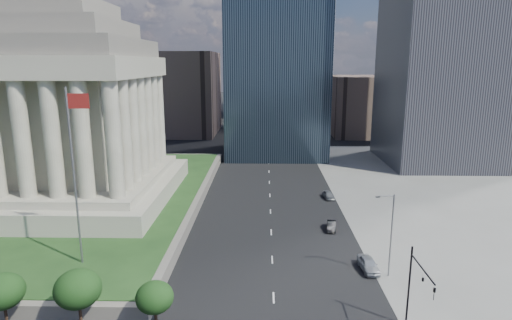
{
  "coord_description": "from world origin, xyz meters",
  "views": [
    {
      "loc": [
        -1.02,
        -21.0,
        24.32
      ],
      "look_at": [
        -1.93,
        22.87,
        14.35
      ],
      "focal_mm": 30.0,
      "sensor_mm": 36.0,
      "label": 1
    }
  ],
  "objects_px": {
    "war_memorial": "(60,82)",
    "parked_sedan_far": "(328,195)",
    "traffic_signal_ne": "(417,284)",
    "flagpole": "(75,168)",
    "parked_sedan_mid": "(331,226)",
    "street_lamp_north": "(390,231)",
    "parked_sedan_near": "(368,264)"
  },
  "relations": [
    {
      "from": "war_memorial",
      "to": "parked_sedan_far",
      "type": "height_order",
      "value": "war_memorial"
    },
    {
      "from": "war_memorial",
      "to": "traffic_signal_ne",
      "type": "relative_size",
      "value": 4.88
    },
    {
      "from": "flagpole",
      "to": "parked_sedan_mid",
      "type": "xyz_separation_m",
      "value": [
        30.83,
        15.18,
        -12.5
      ]
    },
    {
      "from": "flagpole",
      "to": "street_lamp_north",
      "type": "bearing_deg",
      "value": 1.63
    },
    {
      "from": "flagpole",
      "to": "street_lamp_north",
      "type": "distance_m",
      "value": 35.95
    },
    {
      "from": "street_lamp_north",
      "to": "parked_sedan_far",
      "type": "height_order",
      "value": "street_lamp_north"
    },
    {
      "from": "parked_sedan_mid",
      "to": "parked_sedan_near",
      "type": "bearing_deg",
      "value": -70.51
    },
    {
      "from": "parked_sedan_far",
      "to": "street_lamp_north",
      "type": "bearing_deg",
      "value": -91.66
    },
    {
      "from": "street_lamp_north",
      "to": "parked_sedan_near",
      "type": "bearing_deg",
      "value": 141.86
    },
    {
      "from": "parked_sedan_mid",
      "to": "flagpole",
      "type": "bearing_deg",
      "value": -145.38
    },
    {
      "from": "traffic_signal_ne",
      "to": "parked_sedan_mid",
      "type": "xyz_separation_m",
      "value": [
        -3.5,
        25.49,
        -4.63
      ]
    },
    {
      "from": "parked_sedan_mid",
      "to": "parked_sedan_far",
      "type": "bearing_deg",
      "value": 91.78
    },
    {
      "from": "flagpole",
      "to": "traffic_signal_ne",
      "type": "xyz_separation_m",
      "value": [
        34.33,
        -10.3,
        -7.86
      ]
    },
    {
      "from": "flagpole",
      "to": "parked_sedan_near",
      "type": "relative_size",
      "value": 4.39
    },
    {
      "from": "traffic_signal_ne",
      "to": "parked_sedan_near",
      "type": "relative_size",
      "value": 1.76
    },
    {
      "from": "street_lamp_north",
      "to": "parked_sedan_far",
      "type": "relative_size",
      "value": 2.53
    },
    {
      "from": "parked_sedan_mid",
      "to": "traffic_signal_ne",
      "type": "bearing_deg",
      "value": -73.79
    },
    {
      "from": "traffic_signal_ne",
      "to": "war_memorial",
      "type": "bearing_deg",
      "value": 143.58
    },
    {
      "from": "flagpole",
      "to": "parked_sedan_far",
      "type": "relative_size",
      "value": 5.07
    },
    {
      "from": "war_memorial",
      "to": "parked_sedan_far",
      "type": "distance_m",
      "value": 49.74
    },
    {
      "from": "traffic_signal_ne",
      "to": "parked_sedan_near",
      "type": "height_order",
      "value": "traffic_signal_ne"
    },
    {
      "from": "flagpole",
      "to": "parked_sedan_far",
      "type": "height_order",
      "value": "flagpole"
    },
    {
      "from": "flagpole",
      "to": "parked_sedan_mid",
      "type": "relative_size",
      "value": 5.33
    },
    {
      "from": "war_memorial",
      "to": "parked_sedan_near",
      "type": "xyz_separation_m",
      "value": [
        45.5,
        -21.56,
        -20.62
      ]
    },
    {
      "from": "war_memorial",
      "to": "street_lamp_north",
      "type": "height_order",
      "value": "war_memorial"
    },
    {
      "from": "traffic_signal_ne",
      "to": "street_lamp_north",
      "type": "bearing_deg",
      "value": 85.81
    },
    {
      "from": "parked_sedan_near",
      "to": "parked_sedan_far",
      "type": "xyz_separation_m",
      "value": [
        -0.74,
        27.95,
        -0.1
      ]
    },
    {
      "from": "parked_sedan_mid",
      "to": "parked_sedan_far",
      "type": "relative_size",
      "value": 0.95
    },
    {
      "from": "war_memorial",
      "to": "parked_sedan_near",
      "type": "height_order",
      "value": "war_memorial"
    },
    {
      "from": "parked_sedan_mid",
      "to": "parked_sedan_far",
      "type": "xyz_separation_m",
      "value": [
        1.76,
        15.2,
        0.05
      ]
    },
    {
      "from": "war_memorial",
      "to": "parked_sedan_near",
      "type": "distance_m",
      "value": 54.41
    },
    {
      "from": "parked_sedan_mid",
      "to": "parked_sedan_far",
      "type": "height_order",
      "value": "parked_sedan_far"
    }
  ]
}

